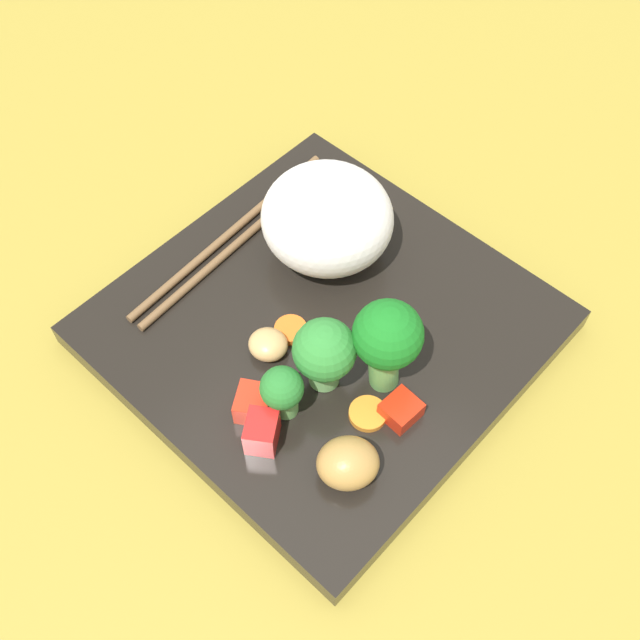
% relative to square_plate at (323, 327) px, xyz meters
% --- Properties ---
extents(ground_plane, '(1.10, 1.10, 0.02)m').
position_rel_square_plate_xyz_m(ground_plane, '(0.00, 0.00, -0.02)').
color(ground_plane, olive).
extents(square_plate, '(0.27, 0.27, 0.02)m').
position_rel_square_plate_xyz_m(square_plate, '(0.00, 0.00, 0.00)').
color(square_plate, black).
rests_on(square_plate, ground_plane).
extents(rice_mound, '(0.13, 0.13, 0.07)m').
position_rel_square_plate_xyz_m(rice_mound, '(-0.05, -0.04, 0.05)').
color(rice_mound, white).
rests_on(rice_mound, square_plate).
extents(broccoli_floret_0, '(0.03, 0.03, 0.05)m').
position_rel_square_plate_xyz_m(broccoli_floret_0, '(0.07, 0.03, 0.04)').
color(broccoli_floret_0, '#69AB55').
rests_on(broccoli_floret_0, square_plate).
extents(broccoli_floret_1, '(0.04, 0.04, 0.06)m').
position_rel_square_plate_xyz_m(broccoli_floret_1, '(0.04, 0.03, 0.05)').
color(broccoli_floret_1, '#72AF60').
rests_on(broccoli_floret_1, square_plate).
extents(broccoli_floret_2, '(0.05, 0.05, 0.07)m').
position_rel_square_plate_xyz_m(broccoli_floret_2, '(0.01, 0.06, 0.06)').
color(broccoli_floret_2, '#63A654').
rests_on(broccoli_floret_2, square_plate).
extents(carrot_slice_0, '(0.03, 0.03, 0.01)m').
position_rel_square_plate_xyz_m(carrot_slice_0, '(-0.01, 0.03, 0.01)').
color(carrot_slice_0, orange).
rests_on(carrot_slice_0, square_plate).
extents(carrot_slice_1, '(0.03, 0.03, 0.01)m').
position_rel_square_plate_xyz_m(carrot_slice_1, '(0.02, -0.01, 0.01)').
color(carrot_slice_1, orange).
rests_on(carrot_slice_1, square_plate).
extents(carrot_slice_2, '(0.03, 0.03, 0.00)m').
position_rel_square_plate_xyz_m(carrot_slice_2, '(0.04, 0.07, 0.01)').
color(carrot_slice_2, orange).
rests_on(carrot_slice_2, square_plate).
extents(pepper_chunk_0, '(0.03, 0.03, 0.02)m').
position_rel_square_plate_xyz_m(pepper_chunk_0, '(0.09, 0.04, 0.02)').
color(pepper_chunk_0, red).
rests_on(pepper_chunk_0, square_plate).
extents(pepper_chunk_1, '(0.02, 0.02, 0.01)m').
position_rel_square_plate_xyz_m(pepper_chunk_1, '(0.02, 0.09, 0.02)').
color(pepper_chunk_1, red).
rests_on(pepper_chunk_1, square_plate).
extents(pepper_chunk_2, '(0.03, 0.03, 0.02)m').
position_rel_square_plate_xyz_m(pepper_chunk_2, '(0.08, 0.02, 0.02)').
color(pepper_chunk_2, red).
rests_on(pepper_chunk_2, square_plate).
extents(chicken_piece_0, '(0.03, 0.03, 0.02)m').
position_rel_square_plate_xyz_m(chicken_piece_0, '(0.01, 0.01, 0.02)').
color(chicken_piece_0, tan).
rests_on(chicken_piece_0, square_plate).
extents(chicken_piece_1, '(0.05, 0.05, 0.03)m').
position_rel_square_plate_xyz_m(chicken_piece_1, '(0.07, 0.09, 0.02)').
color(chicken_piece_1, '#B38342').
rests_on(chicken_piece_1, square_plate).
extents(chicken_piece_2, '(0.03, 0.03, 0.02)m').
position_rel_square_plate_xyz_m(chicken_piece_2, '(0.04, -0.01, 0.02)').
color(chicken_piece_2, tan).
rests_on(chicken_piece_2, square_plate).
extents(chopstick_pair, '(0.21, 0.03, 0.01)m').
position_rel_square_plate_xyz_m(chopstick_pair, '(-0.01, -0.10, 0.01)').
color(chopstick_pair, brown).
rests_on(chopstick_pair, square_plate).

